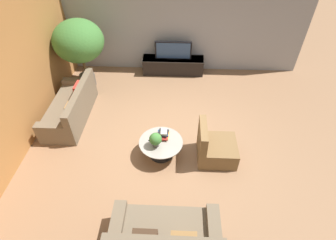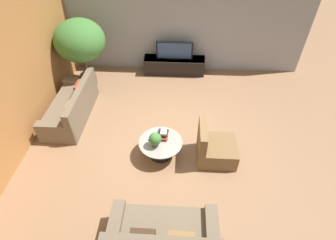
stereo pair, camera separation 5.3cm
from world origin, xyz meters
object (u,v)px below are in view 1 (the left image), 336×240
Objects in this scene: television at (173,50)px; couch_near_entry at (165,237)px; coffee_table at (161,146)px; couch_by_wall at (71,108)px; armchair_wicker at (214,148)px; media_console at (173,65)px; potted_palm_tall at (79,42)px; potted_plant_tabletop at (156,139)px.

couch_near_entry is at bearing -89.63° from television.
couch_by_wall reaches higher than coffee_table.
couch_by_wall is at bearing 71.33° from armchair_wicker.
media_console is 0.97× the size of potted_palm_tall.
media_console is 1.09× the size of couch_near_entry.
potted_palm_tall is (-2.48, 4.51, 1.04)m from couch_near_entry.
potted_plant_tabletop is (-1.22, -0.10, 0.31)m from armchair_wicker.
potted_plant_tabletop is at bearing -94.14° from media_console.
media_console is at bearing 85.86° from potted_plant_tabletop.
potted_palm_tall is 5.90× the size of potted_plant_tabletop.
potted_plant_tabletop is (-0.10, -0.11, 0.30)m from coffee_table.
armchair_wicker is at bearing -37.07° from potted_palm_tall.
couch_by_wall reaches higher than media_console.
couch_near_entry is 1.87m from potted_plant_tabletop.
couch_by_wall and couch_near_entry have the same top height.
potted_palm_tall reaches higher than couch_by_wall.
potted_plant_tabletop is at bearing -94.14° from television.
potted_palm_tall is at bearing -179.82° from couch_by_wall.
potted_palm_tall reaches higher than media_console.
potted_plant_tabletop is (-0.25, -3.48, -0.17)m from television.
media_console is 2.03× the size of coffee_table.
couch_by_wall is 3.95m from couch_near_entry.
potted_palm_tall is (-2.45, -0.79, 0.58)m from television.
media_console is 3.30m from couch_by_wall.
television reaches higher than potted_plant_tabletop.
couch_near_entry is at bearing -84.43° from coffee_table.
potted_plant_tabletop is at bearing 94.71° from armchair_wicker.
television is at bearing 16.05° from armchair_wicker.
coffee_table is 2.83× the size of potted_plant_tabletop.
potted_palm_tall reaches higher than television.
coffee_table is at bearing -48.30° from potted_palm_tall.
potted_palm_tall is at bearing 131.70° from coffee_table.
potted_palm_tall is at bearing -162.01° from media_console.
armchair_wicker is at bearing -0.52° from coffee_table.
couch_by_wall is at bearing 153.45° from coffee_table.
couch_by_wall is at bearing 150.21° from potted_plant_tabletop.
couch_near_entry is at bearing 38.82° from couch_by_wall.
television reaches higher than media_console.
coffee_table is at bearing -84.43° from couch_near_entry.
couch_by_wall is 2.54m from potted_plant_tabletop.
television is 2.64m from potted_palm_tall.
coffee_table is 0.48× the size of potted_palm_tall.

